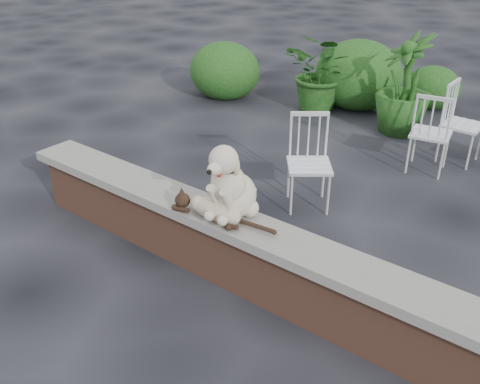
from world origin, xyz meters
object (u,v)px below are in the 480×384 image
Objects in this scene: cat at (214,208)px; chair_c at (431,132)px; potted_plant_a at (322,72)px; chair_e at (463,124)px; dog at (234,178)px; chair_a at (309,164)px; potted_plant_b at (405,84)px.

chair_c reaches higher than cat.
cat is at bearing -71.12° from potted_plant_a.
cat is 1.12× the size of chair_e.
dog is 0.28m from cat.
dog is 0.60× the size of cat.
dog is at bearing 168.91° from chair_e.
dog is 0.68× the size of chair_e.
potted_plant_a is (-1.35, 2.58, 0.11)m from chair_a.
potted_plant_a reaches higher than chair_a.
potted_plant_b is (-0.12, 3.99, -0.01)m from cat.
chair_c is 1.00× the size of chair_e.
dog is 0.68× the size of chair_c.
cat is at bearing -121.40° from dog.
chair_e is 2.26m from potted_plant_a.
chair_c is 0.81× the size of potted_plant_a.
chair_e is at bearing -26.09° from potted_plant_b.
chair_a is 2.21m from chair_e.
potted_plant_b is (-0.07, 2.49, 0.19)m from chair_a.
potted_plant_b reaches higher than chair_e.
chair_a is at bearing 158.34° from chair_e.
potted_plant_a reaches higher than cat.
chair_e is 0.71× the size of potted_plant_b.
chair_a is (-0.05, 1.50, -0.20)m from cat.
chair_c is 0.71× the size of potted_plant_b.
potted_plant_b is (-0.20, 3.84, -0.23)m from dog.
chair_e is 0.81× the size of potted_plant_a.
potted_plant_b is at bearing -4.09° from potted_plant_a.
potted_plant_b is at bearing 89.62° from dog.
dog reaches higher than chair_e.
dog is at bearing 69.20° from chair_c.
potted_plant_b reaches higher than potted_plant_a.
chair_a is at bearing -62.39° from potted_plant_a.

